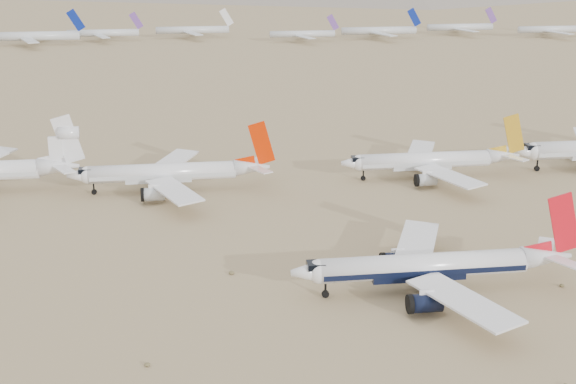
% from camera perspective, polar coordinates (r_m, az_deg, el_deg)
% --- Properties ---
extents(ground, '(7000.00, 7000.00, 0.00)m').
position_cam_1_polar(ground, '(133.25, 9.68, -7.56)').
color(ground, '#8C7651').
rests_on(ground, ground).
extents(main_airliner, '(46.39, 45.31, 16.37)m').
position_cam_1_polar(main_airliner, '(134.74, 10.44, -5.20)').
color(main_airliner, white).
rests_on(main_airliner, ground).
extents(row2_gold_tail, '(42.88, 41.94, 15.27)m').
position_cam_1_polar(row2_gold_tail, '(195.85, 10.22, 2.21)').
color(row2_gold_tail, white).
rests_on(row2_gold_tail, ground).
extents(row2_orange_tail, '(44.45, 43.48, 15.86)m').
position_cam_1_polar(row2_orange_tail, '(184.54, -8.31, 1.37)').
color(row2_orange_tail, white).
rests_on(row2_orange_tail, ground).
extents(distant_storage_row, '(458.99, 61.58, 15.92)m').
position_cam_1_polar(distant_storage_row, '(439.18, -8.41, 11.13)').
color(distant_storage_row, silver).
rests_on(distant_storage_row, ground).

